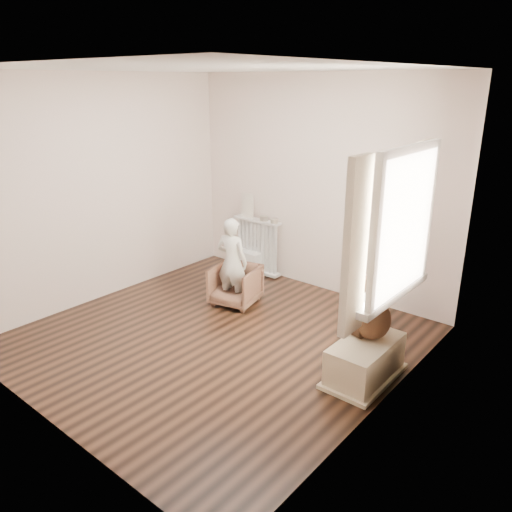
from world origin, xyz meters
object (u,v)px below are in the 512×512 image
Objects in this scene: radiator at (257,246)px; toy_vanity at (251,253)px; plush_cat at (409,264)px; child at (232,262)px; armchair at (235,285)px; toy_bench at (365,358)px; teddy_bear at (373,304)px.

toy_vanity is (-0.07, -0.03, -0.11)m from radiator.
plush_cat is (2.59, -0.95, 0.72)m from toy_vanity.
radiator is at bearing -179.28° from plush_cat.
child reaches higher than toy_vanity.
child is (0.00, -0.05, 0.30)m from armchair.
armchair reaches higher than toy_bench.
child is 2.12m from plush_cat.
radiator is 2.58× the size of plush_cat.
toy_bench is at bearing -28.87° from toy_vanity.
toy_bench is (2.45, -1.35, -0.08)m from toy_vanity.
plush_cat is at bearing -14.31° from armchair.
toy_vanity is 2.79m from toy_bench.
child is 1.36× the size of toy_bench.
radiator is at bearing 21.87° from toy_vanity.
toy_vanity is 2.75m from teddy_bear.
radiator is 2.75m from toy_bench.
toy_bench is 2.60× the size of plush_cat.
plush_cat is at bearing 70.66° from toy_bench.
radiator reaches higher than armchair.
toy_vanity is at bearing 165.79° from teddy_bear.
armchair is (0.52, -0.91, -0.04)m from toy_vanity.
armchair is 1.98m from teddy_bear.
plush_cat reaches higher than armchair.
toy_bench is 0.48m from teddy_bear.
radiator is 1.10m from child.
toy_bench is at bearing -30.17° from radiator.
teddy_bear is (1.90, -0.28, 0.13)m from child.
radiator is 1.47× the size of armchair.
radiator is at bearing 164.49° from teddy_bear.
teddy_bear is (2.35, -1.27, 0.28)m from radiator.
child is 1.89× the size of teddy_bear.
plush_cat reaches higher than teddy_bear.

